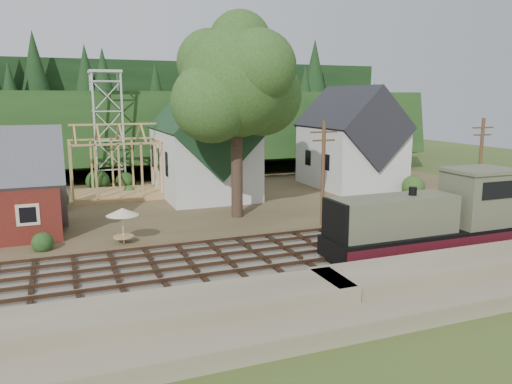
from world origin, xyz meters
name	(u,v)px	position (x,y,z in m)	size (l,w,h in m)	color
ground	(261,260)	(0.00, 0.00, 0.00)	(140.00, 140.00, 0.00)	#384C1E
embankment	(333,317)	(0.00, -8.50, 0.00)	(64.00, 5.00, 1.60)	#7F7259
railroad_bed	(261,259)	(0.00, 0.00, 0.08)	(64.00, 11.00, 0.16)	#726B5B
village_flat	(188,201)	(0.00, 18.00, 0.15)	(64.00, 26.00, 0.30)	brown
hillside	(146,169)	(0.00, 42.00, 0.00)	(70.00, 28.00, 8.00)	#1E3F19
ridge	(130,157)	(0.00, 58.00, 0.00)	(80.00, 20.00, 12.00)	black
church	(203,145)	(2.00, 19.68, 5.18)	(8.40, 15.17, 13.00)	silver
farmhouse	(351,144)	(18.00, 19.00, 4.87)	(8.40, 10.80, 10.60)	silver
timber_frame	(116,166)	(-6.00, 22.00, 3.27)	(8.20, 6.20, 6.99)	tan
lattice_tower	(106,94)	(-6.00, 28.00, 10.03)	(3.20, 3.20, 12.12)	silver
big_tree	(238,90)	(2.17, 10.08, 10.22)	(10.90, 8.40, 14.70)	#38281E
telegraph_pole_near	(323,173)	(7.00, 5.20, 4.25)	(2.20, 0.28, 8.00)	#4C331E
telegraph_pole_far	(480,163)	(22.00, 5.20, 4.25)	(2.20, 0.28, 8.00)	#4C331E
locomotive	(432,221)	(10.05, -3.00, 2.24)	(12.86, 3.22, 5.12)	black
car_blue	(31,227)	(-13.00, 10.03, 0.88)	(1.36, 3.38, 1.15)	#5083AC
car_red	(405,182)	(22.96, 15.97, 0.87)	(1.91, 4.13, 1.15)	red
patio_set	(122,213)	(-7.33, 5.78, 2.28)	(2.09, 2.09, 2.33)	silver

